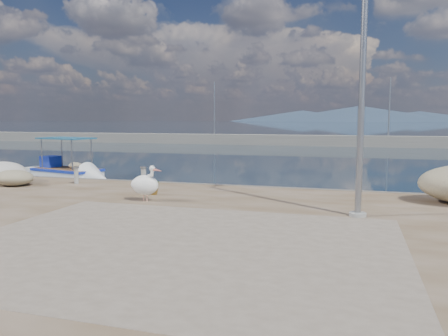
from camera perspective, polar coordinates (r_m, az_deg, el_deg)
ground at (r=12.22m, az=-5.14°, el=-7.99°), size 1400.00×1400.00×0.00m
quay at (r=7.21m, az=-23.92°, el=-16.85°), size 44.00×22.00×0.50m
quay_patch at (r=9.04m, az=-6.33°, el=-9.87°), size 9.00×7.00×0.01m
breakwater at (r=51.23m, az=11.66°, el=3.55°), size 120.00×2.20×7.50m
mountains at (r=661.02m, az=16.70°, el=6.69°), size 370.00×280.00×22.00m
boat_left at (r=24.04m, az=-19.85°, el=-0.77°), size 5.32×2.77×2.44m
pelican at (r=13.64m, az=-10.23°, el=-2.12°), size 1.19×0.76×1.13m
lamp_post at (r=11.79m, az=17.58°, el=9.84°), size 0.44×0.96×7.00m
bollard_near at (r=16.72m, az=-10.46°, el=-0.98°), size 0.25×0.25×0.76m
bollard_far at (r=18.08m, az=-18.73°, el=-0.82°), size 0.22×0.22×0.67m
potted_plant at (r=14.88m, az=-9.04°, el=-2.54°), size 0.50×0.46×0.48m
net_pile_b at (r=18.47m, az=-25.76°, el=-1.16°), size 1.56×1.21×0.61m
net_pile_a at (r=19.81m, az=-26.95°, el=-0.44°), size 2.01×1.46×0.82m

